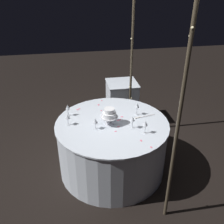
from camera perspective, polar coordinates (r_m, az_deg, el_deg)
The scene contains 29 objects.
ground_plane at distance 3.66m, azimuth 0.00°, elevation -12.39°, with size 12.00×12.00×0.00m, color black.
decorative_arch at distance 3.01m, azimuth 8.75°, elevation 10.43°, with size 1.81×0.06×2.33m.
main_table at distance 3.42m, azimuth 0.00°, elevation -7.73°, with size 1.45×1.45×0.74m.
side_table at distance 4.52m, azimuth 2.23°, elevation 2.22°, with size 0.52×0.52×0.76m.
tiered_cake at distance 3.12m, azimuth -0.62°, elevation -0.46°, with size 0.22×0.22×0.22m.
wine_glass_0 at distance 3.04m, azimuth -3.82°, elevation -2.10°, with size 0.06×0.06×0.15m.
wine_glass_1 at distance 3.37m, azimuth -10.01°, elevation 0.98°, with size 0.06×0.06×0.16m.
wine_glass_2 at distance 3.17m, azimuth -10.03°, elevation -1.14°, with size 0.06×0.06×0.15m.
wine_glass_3 at distance 2.97m, azimuth 7.55°, elevation -2.73°, with size 0.06×0.06×0.17m.
wine_glass_4 at distance 3.35m, azimuth 5.70°, elevation 1.39°, with size 0.06×0.06×0.17m.
wine_glass_5 at distance 3.06m, azimuth 4.65°, elevation -1.70°, with size 0.06×0.06×0.16m.
cake_knife at distance 3.37m, azimuth 7.13°, elevation -1.04°, with size 0.08×0.29×0.01m.
rose_petal_0 at distance 3.26m, azimuth 1.36°, elevation -1.91°, with size 0.04×0.03×0.00m, color #EA6B84.
rose_petal_1 at distance 3.55m, azimuth -7.80°, elevation 0.54°, with size 0.04×0.03×0.00m, color #EA6B84.
rose_petal_2 at distance 3.13m, azimuth 1.47°, elevation -3.32°, with size 0.04×0.03×0.00m, color #EA6B84.
rose_petal_3 at distance 3.34m, azimuth -2.18°, elevation -1.16°, with size 0.03×0.02×0.00m, color #EA6B84.
rose_petal_4 at distance 3.77m, azimuth -2.35°, elevation 2.59°, with size 0.03×0.02×0.00m, color #EA6B84.
rose_petal_5 at distance 3.28m, azimuth 1.84°, elevation -1.72°, with size 0.04×0.03×0.00m, color #EA6B84.
rose_petal_6 at distance 3.34m, azimuth 2.25°, elevation -1.09°, with size 0.04×0.03×0.00m, color #EA6B84.
rose_petal_7 at distance 2.82m, azimuth 8.88°, elevation -7.89°, with size 0.03×0.02×0.00m, color #EA6B84.
rose_petal_8 at distance 3.38m, azimuth -1.67°, elevation -0.72°, with size 0.03×0.02×0.00m, color #EA6B84.
rose_petal_9 at distance 3.49m, azimuth -2.45°, elevation 0.32°, with size 0.03×0.02×0.00m, color #EA6B84.
rose_petal_10 at distance 2.90m, azimuth 6.61°, elevation -6.46°, with size 0.04×0.02×0.00m, color #EA6B84.
rose_petal_11 at distance 3.30m, azimuth -1.18°, elevation -1.47°, with size 0.03×0.02×0.00m, color #EA6B84.
rose_petal_12 at distance 3.57m, azimuth -7.40°, elevation 0.75°, with size 0.03×0.02×0.00m, color #EA6B84.
rose_petal_13 at distance 3.65m, azimuth -3.07°, elevation 1.64°, with size 0.04×0.03×0.00m, color #EA6B84.
rose_petal_14 at distance 3.41m, azimuth 0.07°, elevation -0.41°, with size 0.04×0.03×0.00m, color #EA6B84.
rose_petal_15 at distance 3.37m, azimuth -0.53°, elevation -0.76°, with size 0.04×0.03×0.00m, color #EA6B84.
rose_petal_16 at distance 3.04m, azimuth 0.82°, elevation -4.40°, with size 0.03×0.02×0.00m, color #EA6B84.
Camera 1 is at (2.70, -0.48, 2.42)m, focal length 40.37 mm.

